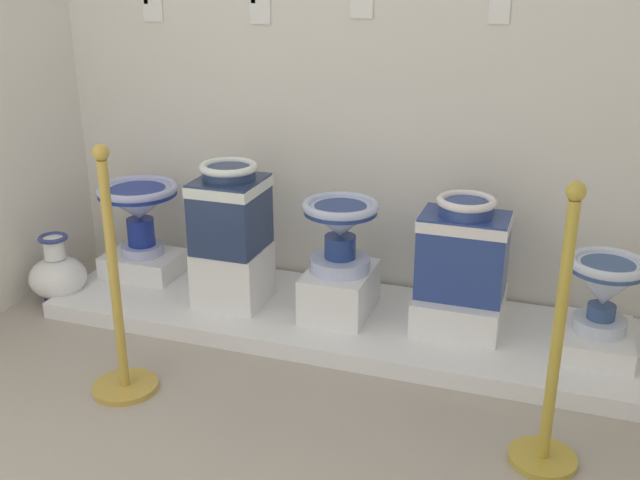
# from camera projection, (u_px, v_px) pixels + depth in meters

# --- Properties ---
(display_platform) EXTENTS (2.84, 0.78, 0.08)m
(display_platform) POSITION_uv_depth(u_px,v_px,m) (341.00, 320.00, 3.61)
(display_platform) COLOR white
(display_platform) RESTS_ON ground_plane
(plinth_block_rightmost) EXTENTS (0.39, 0.29, 0.12)m
(plinth_block_rightmost) POSITION_uv_depth(u_px,v_px,m) (144.00, 264.00, 4.01)
(plinth_block_rightmost) COLOR white
(plinth_block_rightmost) RESTS_ON display_platform
(antique_toilet_rightmost) EXTENTS (0.42, 0.42, 0.38)m
(antique_toilet_rightmost) POSITION_uv_depth(u_px,v_px,m) (138.00, 204.00, 3.89)
(antique_toilet_rightmost) COLOR #AEB8E7
(antique_toilet_rightmost) RESTS_ON plinth_block_rightmost
(plinth_block_broad_patterned) EXTENTS (0.32, 0.32, 0.28)m
(plinth_block_broad_patterned) POSITION_uv_depth(u_px,v_px,m) (233.00, 275.00, 3.66)
(plinth_block_broad_patterned) COLOR white
(plinth_block_broad_patterned) RESTS_ON display_platform
(antique_toilet_broad_patterned) EXTENTS (0.31, 0.34, 0.42)m
(antique_toilet_broad_patterned) POSITION_uv_depth(u_px,v_px,m) (230.00, 205.00, 3.54)
(antique_toilet_broad_patterned) COLOR navy
(antique_toilet_broad_patterned) RESTS_ON plinth_block_broad_patterned
(plinth_block_leftmost) EXTENTS (0.30, 0.40, 0.22)m
(plinth_block_leftmost) POSITION_uv_depth(u_px,v_px,m) (340.00, 291.00, 3.56)
(plinth_block_leftmost) COLOR white
(plinth_block_leftmost) RESTS_ON display_platform
(antique_toilet_leftmost) EXTENTS (0.36, 0.36, 0.34)m
(antique_toilet_leftmost) POSITION_uv_depth(u_px,v_px,m) (340.00, 226.00, 3.44)
(antique_toilet_leftmost) COLOR silver
(antique_toilet_leftmost) RESTS_ON plinth_block_leftmost
(plinth_block_squat_floral) EXTENTS (0.39, 0.39, 0.15)m
(plinth_block_squat_floral) POSITION_uv_depth(u_px,v_px,m) (459.00, 309.00, 3.45)
(plinth_block_squat_floral) COLOR white
(plinth_block_squat_floral) RESTS_ON display_platform
(antique_toilet_squat_floral) EXTENTS (0.39, 0.27, 0.46)m
(antique_toilet_squat_floral) POSITION_uv_depth(u_px,v_px,m) (463.00, 246.00, 3.34)
(antique_toilet_squat_floral) COLOR navy
(antique_toilet_squat_floral) RESTS_ON plinth_block_squat_floral
(plinth_block_tall_cobalt) EXTENTS (0.29, 0.40, 0.09)m
(plinth_block_tall_cobalt) POSITION_uv_depth(u_px,v_px,m) (597.00, 340.00, 3.24)
(plinth_block_tall_cobalt) COLOR white
(plinth_block_tall_cobalt) RESTS_ON display_platform
(antique_toilet_tall_cobalt) EXTENTS (0.33, 0.33, 0.33)m
(antique_toilet_tall_cobalt) POSITION_uv_depth(u_px,v_px,m) (605.00, 284.00, 3.14)
(antique_toilet_tall_cobalt) COLOR silver
(antique_toilet_tall_cobalt) RESTS_ON plinth_block_tall_cobalt
(info_placard_first) EXTENTS (0.11, 0.01, 0.12)m
(info_placard_first) POSITION_uv_depth(u_px,v_px,m) (153.00, 9.00, 3.82)
(info_placard_first) COLOR white
(info_placard_second) EXTENTS (0.11, 0.01, 0.14)m
(info_placard_second) POSITION_uv_depth(u_px,v_px,m) (260.00, 9.00, 3.64)
(info_placard_second) COLOR white
(info_placard_third) EXTENTS (0.11, 0.01, 0.14)m
(info_placard_third) POSITION_uv_depth(u_px,v_px,m) (361.00, 2.00, 3.47)
(info_placard_third) COLOR white
(info_placard_fourth) EXTENTS (0.09, 0.01, 0.16)m
(info_placard_fourth) POSITION_uv_depth(u_px,v_px,m) (500.00, 5.00, 3.28)
(info_placard_fourth) COLOR white
(decorative_vase_spare) EXTENTS (0.29, 0.29, 0.36)m
(decorative_vase_spare) POSITION_uv_depth(u_px,v_px,m) (58.00, 275.00, 3.84)
(decorative_vase_spare) COLOR navy
(decorative_vase_spare) RESTS_ON ground_plane
(stanchion_post_near_left) EXTENTS (0.27, 0.27, 1.04)m
(stanchion_post_near_left) POSITION_uv_depth(u_px,v_px,m) (119.00, 325.00, 3.00)
(stanchion_post_near_left) COLOR gold
(stanchion_post_near_left) RESTS_ON ground_plane
(stanchion_post_near_right) EXTENTS (0.24, 0.24, 1.03)m
(stanchion_post_near_right) POSITION_uv_depth(u_px,v_px,m) (552.00, 381.00, 2.54)
(stanchion_post_near_right) COLOR gold
(stanchion_post_near_right) RESTS_ON ground_plane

